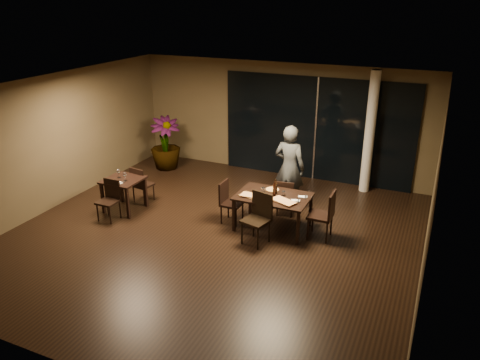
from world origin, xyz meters
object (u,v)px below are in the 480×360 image
Objects in this scene: chair_main_near at (259,215)px; chair_main_right at (325,213)px; main_table at (273,199)px; bottle_c at (276,187)px; diner at (289,168)px; bottle_a at (274,188)px; side_table at (123,184)px; chair_main_left at (228,200)px; chair_side_near at (110,197)px; potted_plant at (165,143)px; chair_side_far at (141,183)px; bottle_b at (274,190)px; chair_main_far at (285,196)px.

chair_main_near is 1.00× the size of chair_main_right.
bottle_c reaches higher than main_table.
diner reaches higher than bottle_a.
side_table is 3.34m from chair_main_near.
chair_main_near reaches higher than chair_main_left.
potted_plant is (-0.60, 3.21, 0.24)m from chair_side_near.
diner reaches higher than chair_main_left.
chair_main_left is 0.90× the size of chair_main_right.
bottle_c is (0.01, 0.12, 0.23)m from main_table.
chair_side_far is (-4.39, -0.02, -0.08)m from chair_main_right.
chair_main_right is at bearing 140.66° from diner.
diner is 1.14m from bottle_b.
chair_side_far is (0.11, 0.49, -0.13)m from side_table.
bottle_c reaches higher than chair_main_left.
chair_main_near is at bearing -98.94° from bottle_b.
chair_side_near is at bearing -163.90° from main_table.
main_table is 5.61× the size of bottle_b.
diner is 6.29× the size of bottle_c.
potted_plant reaches higher than chair_main_left.
chair_side_far is (-3.23, 0.63, -0.08)m from chair_main_near.
chair_side_near is 3.58m from bottle_a.
side_table is 3.47m from bottle_b.
chair_side_near is (-3.41, -0.98, -0.18)m from main_table.
chair_main_left is 2.59m from chair_side_near.
bottle_c reaches higher than bottle_b.
chair_main_left is at bearing 20.68° from chair_side_near.
bottle_c is at bearing 98.16° from chair_main_near.
side_table is at bearing -170.23° from bottle_a.
bottle_c is at bearing -78.33° from chair_main_left.
chair_main_far is 3.83m from chair_side_near.
bottle_a is 0.04m from bottle_c.
chair_main_near reaches higher than bottle_a.
chair_main_far is 1.26m from chair_main_right.
side_table is at bearing -171.93° from bottle_b.
chair_side_near is 0.45× the size of diner.
chair_main_near is (-0.07, -0.63, -0.11)m from main_table.
chair_main_near is at bearing 93.80° from diner.
chair_main_right is at bearing 6.51° from side_table.
potted_plant reaches higher than main_table.
main_table is 3.30m from chair_side_far.
bottle_c reaches higher than chair_main_right.
diner reaches higher than potted_plant.
chair_side_far is (-3.34, -0.70, 0.02)m from chair_main_far.
potted_plant is (-4.01, 2.23, 0.06)m from main_table.
chair_main_left is 1.60m from diner.
bottle_b is at bearing 95.06° from chair_main_near.
bottle_c is (0.02, 0.03, 0.02)m from bottle_a.
diner is at bearing 102.71° from chair_main_near.
chair_main_far is at bearing 19.14° from side_table.
main_table is at bearing 8.37° from side_table.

